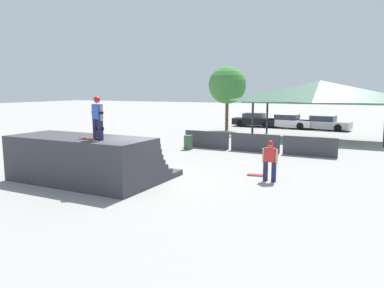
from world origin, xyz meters
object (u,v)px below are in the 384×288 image
(bystander_walking, at_px, (270,158))
(parked_car_white, at_px, (288,122))
(trash_bin, at_px, (188,142))
(parked_car_black, at_px, (255,120))
(parked_car_silver, at_px, (324,123))
(skateboard_on_ground, at_px, (258,175))
(skateboard_on_deck, at_px, (90,138))
(tree_beside_pavilion, at_px, (227,85))
(skater_on_deck, at_px, (97,115))

(bystander_walking, height_order, parked_car_white, bystander_walking)
(trash_bin, bearing_deg, parked_car_black, 92.63)
(trash_bin, relative_size, parked_car_silver, 0.18)
(skateboard_on_ground, height_order, parked_car_white, parked_car_white)
(skateboard_on_deck, relative_size, skateboard_on_ground, 0.96)
(skateboard_on_ground, bearing_deg, trash_bin, 126.65)
(parked_car_black, distance_m, parked_car_silver, 6.39)
(tree_beside_pavilion, xyz_separation_m, parked_car_black, (1.08, 4.54, -3.31))
(bystander_walking, relative_size, trash_bin, 1.91)
(skater_on_deck, xyz_separation_m, parked_car_black, (-1.99, 24.54, -2.07))
(parked_car_silver, bearing_deg, parked_car_black, -174.30)
(bystander_walking, relative_size, parked_car_silver, 0.35)
(skater_on_deck, height_order, tree_beside_pavilion, tree_beside_pavilion)
(skater_on_deck, xyz_separation_m, parked_car_white, (1.20, 24.48, -2.07))
(bystander_walking, relative_size, parked_car_white, 0.36)
(skater_on_deck, distance_m, trash_bin, 9.73)
(skater_on_deck, relative_size, parked_car_silver, 0.34)
(skateboard_on_deck, height_order, parked_car_black, skateboard_on_deck)
(skater_on_deck, xyz_separation_m, trash_bin, (-1.30, 9.38, -2.25))
(skateboard_on_ground, distance_m, parked_car_silver, 19.82)
(skater_on_deck, relative_size, skateboard_on_deck, 1.91)
(parked_car_silver, bearing_deg, parked_car_white, -174.98)
(skateboard_on_deck, relative_size, bystander_walking, 0.50)
(skateboard_on_ground, height_order, parked_car_silver, parked_car_silver)
(bystander_walking, xyz_separation_m, parked_car_silver, (-0.80, 20.50, -0.35))
(skater_on_deck, bearing_deg, skateboard_on_deck, -163.83)
(bystander_walking, bearing_deg, parked_car_black, -64.46)
(skateboard_on_ground, bearing_deg, tree_beside_pavilion, 102.57)
(tree_beside_pavilion, height_order, parked_car_white, tree_beside_pavilion)
(skateboard_on_deck, relative_size, parked_car_silver, 0.18)
(bystander_walking, distance_m, skateboard_on_ground, 1.32)
(parked_car_white, bearing_deg, skateboard_on_ground, -75.05)
(skater_on_deck, height_order, skateboard_on_deck, skater_on_deck)
(parked_car_white, xyz_separation_m, parked_car_silver, (3.19, -0.13, 0.00))
(skater_on_deck, xyz_separation_m, parked_car_silver, (4.40, 24.35, -2.07))
(parked_car_black, bearing_deg, skateboard_on_deck, -87.48)
(parked_car_black, relative_size, parked_car_white, 0.92)
(skateboard_on_deck, relative_size, tree_beside_pavilion, 0.15)
(tree_beside_pavilion, height_order, trash_bin, tree_beside_pavilion)
(bystander_walking, bearing_deg, trash_bin, -34.03)
(trash_bin, bearing_deg, skateboard_on_ground, -39.76)
(skateboard_on_ground, xyz_separation_m, parked_car_black, (-6.51, 20.00, 0.54))
(skateboard_on_deck, height_order, bystander_walking, skateboard_on_deck)
(trash_bin, distance_m, parked_car_silver, 16.02)
(tree_beside_pavilion, bearing_deg, trash_bin, -80.50)
(tree_beside_pavilion, bearing_deg, skateboard_on_ground, -63.84)
(bystander_walking, bearing_deg, skater_on_deck, 42.88)
(parked_car_white, relative_size, parked_car_silver, 0.99)
(parked_car_black, relative_size, parked_car_silver, 0.91)
(skateboard_on_deck, bearing_deg, bystander_walking, 25.46)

